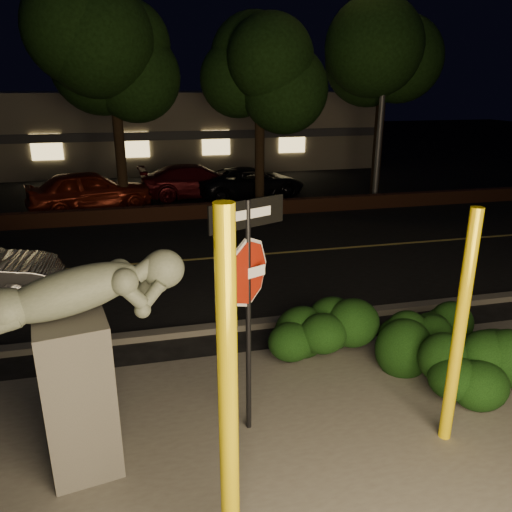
% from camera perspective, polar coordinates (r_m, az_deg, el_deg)
% --- Properties ---
extents(ground, '(90.00, 90.00, 0.00)m').
position_cam_1_polar(ground, '(16.07, -5.89, 3.19)').
color(ground, black).
rests_on(ground, ground).
extents(patio, '(14.00, 6.00, 0.02)m').
position_cam_1_polar(patio, '(6.44, 8.83, -23.46)').
color(patio, '#4C4944').
rests_on(patio, ground).
extents(road, '(80.00, 8.00, 0.01)m').
position_cam_1_polar(road, '(13.23, -4.12, -0.20)').
color(road, black).
rests_on(road, ground).
extents(lane_marking, '(80.00, 0.12, 0.00)m').
position_cam_1_polar(lane_marking, '(13.23, -4.12, -0.14)').
color(lane_marking, tan).
rests_on(lane_marking, road).
extents(curb, '(80.00, 0.25, 0.12)m').
position_cam_1_polar(curb, '(9.50, 0.00, -7.78)').
color(curb, '#4C4944').
rests_on(curb, ground).
extents(brick_wall, '(40.00, 0.35, 0.50)m').
position_cam_1_polar(brick_wall, '(17.26, -6.51, 5.13)').
color(brick_wall, '#452316').
rests_on(brick_wall, ground).
extents(parking_lot, '(40.00, 12.00, 0.01)m').
position_cam_1_polar(parking_lot, '(22.85, -8.31, 7.82)').
color(parking_lot, black).
rests_on(parking_lot, ground).
extents(building, '(22.00, 10.20, 4.00)m').
position_cam_1_polar(building, '(30.49, -9.99, 14.26)').
color(building, '#726C5B').
rests_on(building, ground).
extents(tree_far_b, '(5.20, 5.20, 8.41)m').
position_cam_1_polar(tree_far_b, '(18.64, -16.39, 23.53)').
color(tree_far_b, black).
rests_on(tree_far_b, ground).
extents(tree_far_c, '(4.80, 4.80, 7.84)m').
position_cam_1_polar(tree_far_c, '(18.74, 0.44, 22.99)').
color(tree_far_c, black).
rests_on(tree_far_c, ground).
extents(tree_far_d, '(4.40, 4.40, 7.42)m').
position_cam_1_polar(tree_far_d, '(20.95, 14.49, 21.35)').
color(tree_far_d, black).
rests_on(tree_far_d, ground).
extents(yellow_pole_left, '(0.18, 0.18, 3.50)m').
position_cam_1_polar(yellow_pole_left, '(4.47, -3.21, -16.28)').
color(yellow_pole_left, '#DFC00B').
rests_on(yellow_pole_left, ground).
extents(yellow_pole_right, '(0.15, 0.15, 3.06)m').
position_cam_1_polar(yellow_pole_right, '(6.52, 22.22, -8.01)').
color(yellow_pole_right, yellow).
rests_on(yellow_pole_right, ground).
extents(signpost, '(0.97, 0.46, 3.10)m').
position_cam_1_polar(signpost, '(5.94, -0.92, -2.02)').
color(signpost, black).
rests_on(signpost, ground).
extents(sculpture, '(2.43, 1.04, 2.59)m').
position_cam_1_polar(sculpture, '(5.91, -19.76, -9.81)').
color(sculpture, '#4C4944').
rests_on(sculpture, ground).
extents(hedge_center, '(2.22, 1.29, 1.09)m').
position_cam_1_polar(hedge_center, '(8.32, 7.32, -8.27)').
color(hedge_center, black).
rests_on(hedge_center, ground).
extents(hedge_right, '(2.00, 1.29, 1.22)m').
position_cam_1_polar(hedge_right, '(8.76, 18.76, -7.30)').
color(hedge_right, black).
rests_on(hedge_right, ground).
extents(hedge_far_right, '(1.69, 1.20, 1.08)m').
position_cam_1_polar(hedge_far_right, '(8.10, 24.02, -10.76)').
color(hedge_far_right, black).
rests_on(hedge_far_right, ground).
extents(streetlight, '(1.49, 0.62, 10.14)m').
position_cam_1_polar(streetlight, '(19.47, 14.08, 23.43)').
color(streetlight, '#515257').
rests_on(streetlight, ground).
extents(parked_car_red, '(4.65, 2.79, 1.48)m').
position_cam_1_polar(parked_car_red, '(19.09, -18.45, 7.12)').
color(parked_car_red, maroon).
rests_on(parked_car_red, ground).
extents(parked_car_darkred, '(4.67, 2.11, 1.33)m').
position_cam_1_polar(parked_car_darkred, '(20.51, -6.79, 8.49)').
color(parked_car_darkred, '#46090E').
rests_on(parked_car_darkred, ground).
extents(parked_car_dark, '(4.64, 2.66, 1.22)m').
position_cam_1_polar(parked_car_dark, '(20.40, -0.65, 8.41)').
color(parked_car_dark, black).
rests_on(parked_car_dark, ground).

